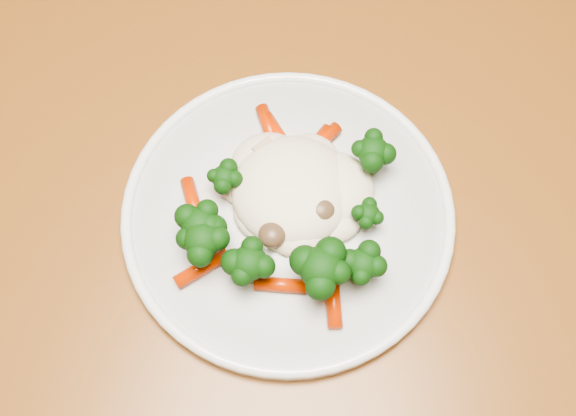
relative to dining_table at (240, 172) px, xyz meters
name	(u,v)px	position (x,y,z in m)	size (l,w,h in m)	color
dining_table	(240,172)	(0.00, 0.00, 0.00)	(1.36, 0.97, 0.75)	brown
plate	(288,215)	(0.07, -0.08, 0.10)	(0.29, 0.29, 0.01)	white
meal	(287,211)	(0.07, -0.09, 0.13)	(0.19, 0.19, 0.05)	#FAE9C8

